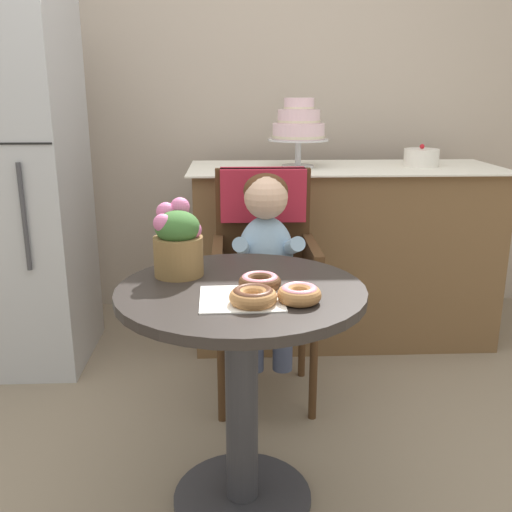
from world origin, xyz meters
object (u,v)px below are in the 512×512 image
(round_layer_cake, at_px, (421,158))
(refrigerator, at_px, (7,185))
(donut_front, at_px, (299,294))
(wicker_chair, at_px, (264,247))
(donut_mid, at_px, (260,281))
(flower_vase, at_px, (178,240))
(seated_child, at_px, (266,247))
(tiered_cake_stand, at_px, (299,126))
(donut_side, at_px, (253,296))
(cafe_table, at_px, (241,355))

(round_layer_cake, height_order, refrigerator, refrigerator)
(donut_front, bearing_deg, round_layer_cake, 61.50)
(round_layer_cake, bearing_deg, wicker_chair, -145.69)
(donut_mid, relative_size, flower_vase, 0.52)
(seated_child, xyz_separation_m, tiered_cake_stand, (0.20, 0.71, 0.42))
(donut_side, xyz_separation_m, tiered_cake_stand, (0.28, 1.44, 0.36))
(cafe_table, xyz_separation_m, round_layer_cake, (0.93, 1.31, 0.44))
(flower_vase, bearing_deg, donut_front, -36.97)
(cafe_table, distance_m, donut_side, 0.28)
(wicker_chair, relative_size, refrigerator, 0.56)
(donut_mid, xyz_separation_m, flower_vase, (-0.24, 0.14, 0.09))
(cafe_table, xyz_separation_m, refrigerator, (-1.05, 1.10, 0.34))
(cafe_table, bearing_deg, tiered_cake_stand, 76.60)
(seated_child, bearing_deg, flower_vase, -122.59)
(cafe_table, xyz_separation_m, donut_front, (0.15, -0.13, 0.24))
(donut_front, distance_m, donut_side, 0.12)
(wicker_chair, height_order, round_layer_cake, round_layer_cake)
(wicker_chair, distance_m, tiered_cake_stand, 0.75)
(donut_front, bearing_deg, flower_vase, 143.03)
(wicker_chair, distance_m, donut_mid, 0.77)
(cafe_table, relative_size, donut_mid, 5.92)
(round_layer_cake, bearing_deg, seated_child, -138.93)
(tiered_cake_stand, xyz_separation_m, refrigerator, (-1.36, -0.20, -0.25))
(round_layer_cake, xyz_separation_m, refrigerator, (-1.98, -0.21, -0.09))
(donut_front, bearing_deg, donut_mid, 131.38)
(cafe_table, bearing_deg, round_layer_cake, 54.48)
(seated_child, distance_m, round_layer_cake, 1.12)
(donut_side, bearing_deg, refrigerator, 130.95)
(tiered_cake_stand, bearing_deg, donut_side, -100.99)
(cafe_table, relative_size, donut_front, 6.10)
(refrigerator, bearing_deg, donut_mid, -45.36)
(donut_front, distance_m, refrigerator, 1.72)
(wicker_chair, relative_size, flower_vase, 4.11)
(donut_side, relative_size, refrigerator, 0.08)
(round_layer_cake, bearing_deg, refrigerator, -174.01)
(wicker_chair, distance_m, seated_child, 0.16)
(wicker_chair, xyz_separation_m, seated_child, (0.00, -0.16, 0.04))
(wicker_chair, xyz_separation_m, round_layer_cake, (0.82, 0.56, 0.30))
(cafe_table, relative_size, wicker_chair, 0.75)
(seated_child, bearing_deg, donut_mid, -95.27)
(donut_mid, xyz_separation_m, donut_side, (-0.02, -0.13, 0.00))
(seated_child, bearing_deg, refrigerator, 156.25)
(wicker_chair, height_order, tiered_cake_stand, tiered_cake_stand)
(flower_vase, bearing_deg, donut_mid, -30.76)
(donut_mid, bearing_deg, donut_side, -100.79)
(seated_child, bearing_deg, cafe_table, -100.51)
(tiered_cake_stand, distance_m, refrigerator, 1.40)
(wicker_chair, distance_m, round_layer_cake, 1.04)
(seated_child, xyz_separation_m, round_layer_cake, (0.82, 0.72, 0.27))
(donut_mid, height_order, refrigerator, refrigerator)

